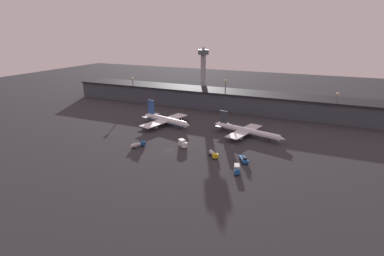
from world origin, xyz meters
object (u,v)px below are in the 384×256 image
service_vehicle_2 (244,159)px  control_tower (203,68)px  airplane_0 (166,120)px  service_vehicle_0 (138,144)px  service_vehicle_4 (213,154)px  airplane_1 (247,131)px  service_vehicle_3 (183,143)px  service_vehicle_1 (237,169)px

service_vehicle_2 → control_tower: 138.99m
airplane_0 → control_tower: 89.18m
service_vehicle_0 → service_vehicle_4: service_vehicle_4 is taller
airplane_0 → service_vehicle_2: airplane_0 is taller
airplane_1 → service_vehicle_3: size_ratio=7.53×
control_tower → service_vehicle_1: bearing=-62.7°
airplane_1 → service_vehicle_2: bearing=-63.4°
service_vehicle_3 → service_vehicle_4: size_ratio=0.95×
service_vehicle_1 → airplane_1: bearing=172.3°
service_vehicle_1 → service_vehicle_3: 36.33m
service_vehicle_3 → airplane_0: bearing=168.8°
airplane_0 → control_tower: bearing=111.1°
airplane_1 → control_tower: 106.95m
service_vehicle_0 → control_tower: bearing=31.5°
service_vehicle_1 → service_vehicle_3: service_vehicle_3 is taller
airplane_0 → service_vehicle_2: size_ratio=5.16×
airplane_1 → service_vehicle_3: bearing=-116.7°
airplane_0 → service_vehicle_1: bearing=-23.4°
service_vehicle_1 → service_vehicle_4: size_ratio=1.04×
service_vehicle_0 → service_vehicle_3: size_ratio=1.37×
service_vehicle_0 → service_vehicle_2: (52.64, 4.31, -0.30)m
service_vehicle_0 → service_vehicle_3: service_vehicle_3 is taller
airplane_0 → airplane_1: airplane_0 is taller
service_vehicle_0 → airplane_0: bearing=32.0°
airplane_1 → service_vehicle_4: 34.78m
airplane_0 → service_vehicle_1: size_ratio=5.90×
service_vehicle_0 → service_vehicle_2: service_vehicle_2 is taller
airplane_1 → service_vehicle_0: bearing=-125.7°
service_vehicle_0 → airplane_1: bearing=-25.5°
service_vehicle_4 → service_vehicle_3: bearing=-149.8°
airplane_0 → service_vehicle_0: size_ratio=4.74×
service_vehicle_1 → service_vehicle_3: (-32.47, 16.31, 0.31)m
service_vehicle_4 → service_vehicle_1: bearing=8.3°
service_vehicle_2 → airplane_1: bearing=159.3°
airplane_1 → service_vehicle_0: (-45.40, -37.87, -1.44)m
service_vehicle_2 → service_vehicle_4: (-14.10, -0.51, 0.28)m
service_vehicle_0 → service_vehicle_1: (52.72, -7.24, 0.24)m
service_vehicle_1 → service_vehicle_4: 17.97m
service_vehicle_0 → service_vehicle_1: size_ratio=1.25×
airplane_0 → service_vehicle_4: 55.00m
service_vehicle_1 → service_vehicle_0: bearing=-114.7°
airplane_0 → service_vehicle_1: airplane_0 is taller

